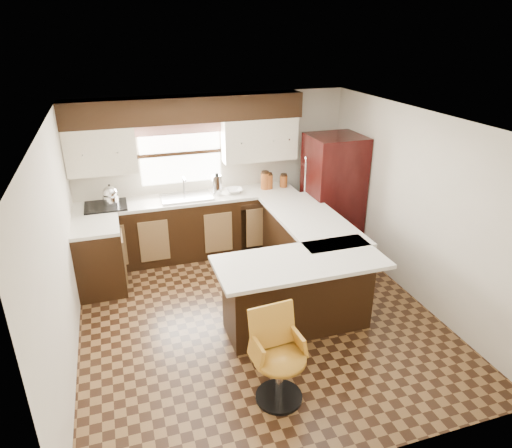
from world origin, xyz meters
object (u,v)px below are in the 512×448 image
object	(u,v)px
refrigerator	(332,194)
bar_chair	(280,360)
peninsula_return	(297,294)

from	to	relation	value
refrigerator	bar_chair	xyz separation A→B (m)	(-1.91, -2.81, -0.45)
bar_chair	peninsula_return	bearing A→B (deg)	54.81
bar_chair	refrigerator	bearing A→B (deg)	51.16
peninsula_return	refrigerator	size ratio (longest dim) A/B	0.90
peninsula_return	refrigerator	distance (m)	2.28
refrigerator	bar_chair	world-z (taller)	refrigerator
refrigerator	peninsula_return	bearing A→B (deg)	-126.12
refrigerator	bar_chair	bearing A→B (deg)	-124.20
peninsula_return	refrigerator	xyz separation A→B (m)	(1.31, 1.80, 0.46)
peninsula_return	refrigerator	world-z (taller)	refrigerator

